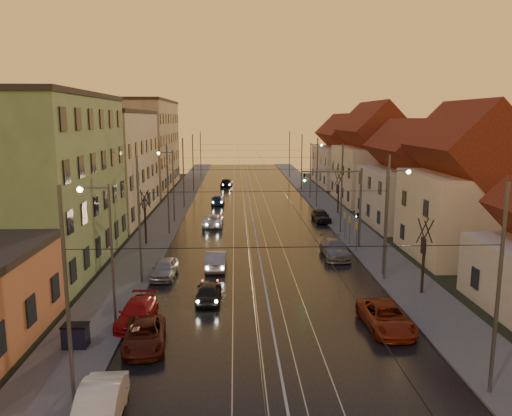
{
  "coord_description": "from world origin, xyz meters",
  "views": [
    {
      "loc": [
        -2.01,
        -24.79,
        11.45
      ],
      "look_at": [
        -0.05,
        21.43,
        3.11
      ],
      "focal_mm": 35.0,
      "sensor_mm": 36.0,
      "label": 1
    }
  ],
  "objects": [
    {
      "name": "ground",
      "position": [
        0.0,
        0.0,
        0.0
      ],
      "size": [
        160.0,
        160.0,
        0.0
      ],
      "primitive_type": "plane",
      "color": "black",
      "rests_on": "ground"
    },
    {
      "name": "street_lamp_1",
      "position": [
        9.1,
        10.0,
        4.89
      ],
      "size": [
        1.75,
        0.32,
        8.0
      ],
      "color": "#595B60",
      "rests_on": "ground"
    },
    {
      "name": "catenary_pole_l_5",
      "position": [
        -8.6,
        72.0,
        4.5
      ],
      "size": [
        0.16,
        0.16,
        9.0
      ],
      "primitive_type": "cylinder",
      "color": "#595B60",
      "rests_on": "ground"
    },
    {
      "name": "catenary_pole_l_4",
      "position": [
        -8.6,
        54.0,
        4.5
      ],
      "size": [
        0.16,
        0.16,
        9.0
      ],
      "primitive_type": "cylinder",
      "color": "#595B60",
      "rests_on": "ground"
    },
    {
      "name": "house_right_1",
      "position": [
        17.0,
        15.0,
        5.45
      ],
      "size": [
        8.67,
        10.2,
        10.8
      ],
      "color": "beige",
      "rests_on": "ground"
    },
    {
      "name": "parked_right_0",
      "position": [
        6.23,
        0.77,
        0.68
      ],
      "size": [
        2.43,
        4.99,
        1.37
      ],
      "primitive_type": "imported",
      "rotation": [
        0.0,
        0.0,
        0.03
      ],
      "color": "maroon",
      "rests_on": "ground"
    },
    {
      "name": "street_lamp_2",
      "position": [
        -9.1,
        30.0,
        4.89
      ],
      "size": [
        1.75,
        0.32,
        8.0
      ],
      "color": "#595B60",
      "rests_on": "ground"
    },
    {
      "name": "catenary_pole_l_2",
      "position": [
        -8.6,
        24.0,
        4.5
      ],
      "size": [
        0.16,
        0.16,
        9.0
      ],
      "primitive_type": "cylinder",
      "color": "#595B60",
      "rests_on": "ground"
    },
    {
      "name": "catenary_pole_l_1",
      "position": [
        -8.6,
        9.0,
        4.5
      ],
      "size": [
        0.16,
        0.16,
        9.0
      ],
      "primitive_type": "cylinder",
      "color": "#595B60",
      "rests_on": "ground"
    },
    {
      "name": "apartment_left_2",
      "position": [
        -17.5,
        34.0,
        6.0
      ],
      "size": [
        10.0,
        20.0,
        12.0
      ],
      "primitive_type": "cube",
      "color": "#BDB392",
      "rests_on": "ground"
    },
    {
      "name": "catenary_pole_r_3",
      "position": [
        8.6,
        39.0,
        4.5
      ],
      "size": [
        0.16,
        0.16,
        9.0
      ],
      "primitive_type": "cylinder",
      "color": "#595B60",
      "rests_on": "ground"
    },
    {
      "name": "driving_car_4",
      "position": [
        -3.46,
        58.77,
        0.76
      ],
      "size": [
        2.21,
        4.61,
        1.52
      ],
      "primitive_type": "imported",
      "rotation": [
        0.0,
        0.0,
        3.05
      ],
      "color": "black",
      "rests_on": "ground"
    },
    {
      "name": "tram_rail_2",
      "position": [
        0.77,
        40.0,
        0.06
      ],
      "size": [
        0.06,
        120.0,
        0.03
      ],
      "primitive_type": "cube",
      "color": "gray",
      "rests_on": "road"
    },
    {
      "name": "bare_tree_1",
      "position": [
        10.2,
        6.0,
        2.49
      ],
      "size": [
        1.09,
        1.09,
        5.11
      ],
      "color": "black",
      "rests_on": "ground"
    },
    {
      "name": "driving_car_2",
      "position": [
        -4.42,
        27.8,
        0.64
      ],
      "size": [
        2.18,
        4.66,
        1.29
      ],
      "primitive_type": "imported",
      "rotation": [
        0.0,
        0.0,
        3.13
      ],
      "color": "silver",
      "rests_on": "ground"
    },
    {
      "name": "house_right_2",
      "position": [
        17.0,
        28.0,
        4.64
      ],
      "size": [
        9.18,
        12.24,
        9.2
      ],
      "color": "#B8B4AA",
      "rests_on": "ground"
    },
    {
      "name": "house_right_4",
      "position": [
        17.0,
        61.0,
        5.05
      ],
      "size": [
        9.18,
        16.32,
        10.0
      ],
      "color": "#B8B4AA",
      "rests_on": "ground"
    },
    {
      "name": "catenary_pole_r_0",
      "position": [
        8.6,
        -6.0,
        4.5
      ],
      "size": [
        0.16,
        0.16,
        9.0
      ],
      "primitive_type": "cylinder",
      "color": "#595B60",
      "rests_on": "ground"
    },
    {
      "name": "bare_tree_2",
      "position": [
        10.4,
        34.0,
        2.49
      ],
      "size": [
        1.09,
        1.09,
        5.11
      ],
      "color": "black",
      "rests_on": "ground"
    },
    {
      "name": "catenary_pole_r_2",
      "position": [
        8.6,
        24.0,
        4.5
      ],
      "size": [
        0.16,
        0.16,
        9.0
      ],
      "primitive_type": "cylinder",
      "color": "#595B60",
      "rests_on": "ground"
    },
    {
      "name": "tram_rail_3",
      "position": [
        2.2,
        40.0,
        0.06
      ],
      "size": [
        0.06,
        120.0,
        0.03
      ],
      "primitive_type": "cube",
      "color": "gray",
      "rests_on": "road"
    },
    {
      "name": "sidewalk_left",
      "position": [
        -10.0,
        40.0,
        0.07
      ],
      "size": [
        4.0,
        120.0,
        0.15
      ],
      "primitive_type": "cube",
      "color": "#4C4C4C",
      "rests_on": "ground"
    },
    {
      "name": "traffic_light_mast",
      "position": [
        7.99,
        18.0,
        4.6
      ],
      "size": [
        5.3,
        0.32,
        7.2
      ],
      "color": "#595B60",
      "rests_on": "ground"
    },
    {
      "name": "parked_left_3",
      "position": [
        -7.2,
        10.42,
        0.68
      ],
      "size": [
        1.84,
        4.08,
        1.36
      ],
      "primitive_type": "imported",
      "rotation": [
        0.0,
        0.0,
        -0.06
      ],
      "color": "#A4A5AA",
      "rests_on": "ground"
    },
    {
      "name": "apartment_left_3",
      "position": [
        -17.5,
        58.0,
        7.0
      ],
      "size": [
        10.0,
        24.0,
        14.0
      ],
      "primitive_type": "cube",
      "color": "#917E5D",
      "rests_on": "ground"
    },
    {
      "name": "dumpster",
      "position": [
        -10.05,
        -1.03,
        0.7
      ],
      "size": [
        1.22,
        0.83,
        1.1
      ],
      "primitive_type": "cube",
      "rotation": [
        0.0,
        0.0,
        -0.03
      ],
      "color": "black",
      "rests_on": "sidewalk_left"
    },
    {
      "name": "street_lamp_0",
      "position": [
        -9.1,
        2.0,
        4.89
      ],
      "size": [
        1.75,
        0.32,
        8.0
      ],
      "color": "#595B60",
      "rests_on": "ground"
    },
    {
      "name": "driving_car_3",
      "position": [
        -4.34,
        41.45,
        0.62
      ],
      "size": [
        1.76,
        4.27,
        1.24
      ],
      "primitive_type": "imported",
      "rotation": [
        0.0,
        0.0,
        3.13
      ],
      "color": "navy",
      "rests_on": "ground"
    },
    {
      "name": "tram_rail_0",
      "position": [
        -2.2,
        40.0,
        0.06
      ],
      "size": [
        0.06,
        120.0,
        0.03
      ],
      "primitive_type": "cube",
      "color": "gray",
      "rests_on": "road"
    },
    {
      "name": "parked_left_0",
      "position": [
        -7.19,
        -7.49,
        0.74
      ],
      "size": [
        1.77,
        4.56,
        1.48
      ],
      "primitive_type": "imported",
      "rotation": [
        0.0,
        0.0,
        0.05
      ],
      "color": "silver",
      "rests_on": "ground"
    },
    {
      "name": "sidewalk_right",
      "position": [
        10.0,
        40.0,
        0.07
      ],
      "size": [
        4.0,
        120.0,
        0.15
      ],
      "primitive_type": "cube",
      "color": "#4C4C4C",
      "rests_on": "ground"
    },
    {
      "name": "parked_right_2",
      "position": [
        7.6,
        29.61,
        0.69
      ],
      "size": [
        1.91,
        4.17,
        1.39
      ],
      "primitive_type": "imported",
      "rotation": [
        0.0,
        0.0,
        0.07
      ],
      "color": "black",
      "rests_on": "ground"
    },
    {
      "name": "catenary_pole_r_4",
      "position": [
        8.6,
        54.0,
        4.5
      ],
      "size": [
        0.16,
        0.16,
        9.0
      ],
      "primitive_type": "cylinder",
      "color": "#595B60",
      "rests_on": "ground"
    },
    {
      "name": "catenary_pole_l_0",
      "position": [
        -8.6,
        -6.0,
        4.5
      ],
      "size": [
        0.16,
        0.16,
        9.0
      ],
      "primitive_type": "cylinder",
      "color": "#595B60",
      "rests_on": "ground"
    },
    {
      "name": "parked_left_1",
      "position": [
        -6.66,
        -0.86,
        0.62
      ],
      "size": [
        2.54,
        4.64,
        1.23
      ],
      "primitive_type": "imported",
      "rotation": [
        0.0,
        0.0,
        0.11
      ],
      "color": "#4F180D",
      "rests_on": "ground"
    },
    {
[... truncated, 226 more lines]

